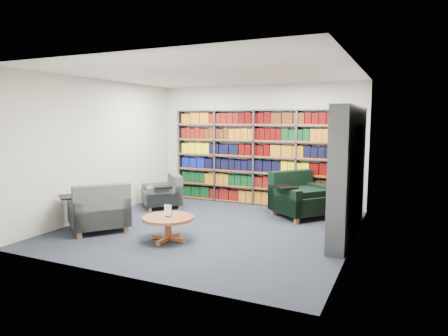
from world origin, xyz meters
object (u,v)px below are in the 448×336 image
at_px(chair_teal_front, 99,212).
at_px(chair_green_right, 298,198).
at_px(coffee_table, 168,221).
at_px(chair_teal_left, 165,194).

bearing_deg(chair_teal_front, chair_green_right, 41.52).
xyz_separation_m(chair_teal_front, coffee_table, (1.43, 0.03, -0.03)).
xyz_separation_m(chair_teal_left, chair_green_right, (2.97, 0.45, 0.07)).
height_order(chair_teal_left, coffee_table, chair_teal_left).
bearing_deg(chair_green_right, coffee_table, -120.56).
xyz_separation_m(chair_green_right, coffee_table, (-1.53, -2.59, -0.05)).
relative_size(chair_teal_left, chair_green_right, 0.81).
xyz_separation_m(chair_teal_left, coffee_table, (1.44, -2.14, 0.02)).
bearing_deg(coffee_table, chair_teal_left, 124.03).
xyz_separation_m(chair_green_right, chair_teal_front, (-2.96, -2.62, -0.01)).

